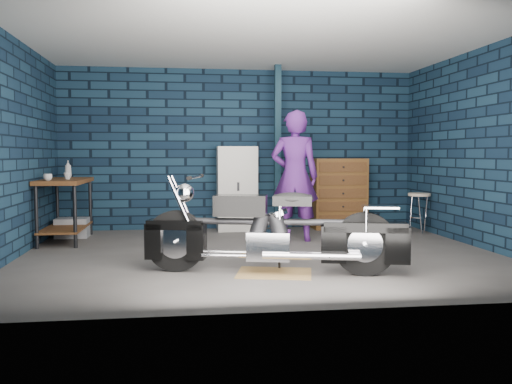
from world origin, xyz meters
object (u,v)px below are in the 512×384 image
motorcycle (274,225)px  person (295,176)px  tool_chest (339,194)px  shop_stool (419,213)px  storage_bin (72,228)px  workbench (66,210)px  locker (237,189)px

motorcycle → person: (0.67, 2.14, 0.43)m
tool_chest → shop_stool: bearing=-33.4°
motorcycle → shop_stool: motorcycle is taller
tool_chest → storage_bin: bearing=-174.2°
storage_bin → shop_stool: 5.45m
workbench → person: 3.38m
motorcycle → locker: bearing=104.7°
workbench → shop_stool: workbench is taller
locker → tool_chest: (1.75, 0.00, -0.10)m
workbench → tool_chest: size_ratio=1.17×
tool_chest → person: bearing=-130.7°
shop_stool → storage_bin: bearing=176.9°
locker → shop_stool: size_ratio=2.16×
motorcycle → tool_chest: (1.69, 3.33, 0.07)m
workbench → storage_bin: 0.47m
locker → shop_stool: 2.98m
storage_bin → locker: size_ratio=0.34×
workbench → tool_chest: 4.42m
tool_chest → shop_stool: (1.12, -0.73, -0.28)m
workbench → person: person is taller
person → tool_chest: 1.61m
person → storage_bin: 3.48m
storage_bin → tool_chest: size_ratio=0.40×
workbench → storage_bin: (0.02, 0.35, -0.31)m
storage_bin → shop_stool: shop_stool is taller
workbench → motorcycle: bearing=-43.7°
person → tool_chest: size_ratio=1.59×
workbench → locker: locker is taller
storage_bin → tool_chest: (4.32, 0.44, 0.45)m
storage_bin → tool_chest: tool_chest is taller
workbench → motorcycle: motorcycle is taller
storage_bin → locker: (2.57, 0.44, 0.55)m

